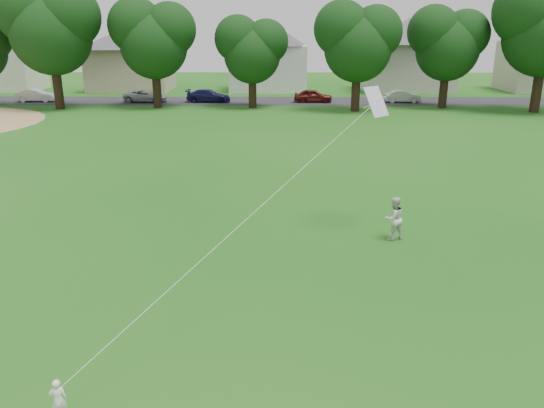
{
  "coord_description": "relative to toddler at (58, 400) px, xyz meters",
  "views": [
    {
      "loc": [
        1.29,
        -11.44,
        6.71
      ],
      "look_at": [
        1.11,
        2.0,
        2.3
      ],
      "focal_mm": 35.0,
      "sensor_mm": 36.0,
      "label": 1
    }
  ],
  "objects": [
    {
      "name": "tree_row",
      "position": [
        4.71,
        39.77,
        6.13
      ],
      "size": [
        81.6,
        8.88,
        11.32
      ],
      "color": "black",
      "rests_on": "ground"
    },
    {
      "name": "toddler",
      "position": [
        0.0,
        0.0,
        0.0
      ],
      "size": [
        0.34,
        0.26,
        0.83
      ],
      "primitive_type": "imported",
      "rotation": [
        0.0,
        0.0,
        3.37
      ],
      "color": "white",
      "rests_on": "ground"
    },
    {
      "name": "parked_cars",
      "position": [
        -5.89,
        44.57,
        0.2
      ],
      "size": [
        46.97,
        2.08,
        1.27
      ],
      "color": "black",
      "rests_on": "ground"
    },
    {
      "name": "house_row",
      "position": [
        3.14,
        55.57,
        4.56
      ],
      "size": [
        77.6,
        14.24,
        10.12
      ],
      "color": "white",
      "rests_on": "ground"
    },
    {
      "name": "older_boy",
      "position": [
        7.78,
        8.81,
        0.33
      ],
      "size": [
        0.9,
        0.82,
        1.5
      ],
      "primitive_type": "imported",
      "rotation": [
        0.0,
        0.0,
        3.59
      ],
      "color": "silver",
      "rests_on": "ground"
    },
    {
      "name": "street",
      "position": [
        2.65,
        45.57,
        -0.41
      ],
      "size": [
        90.0,
        7.0,
        0.01
      ],
      "primitive_type": "cube",
      "color": "#2D2D30",
      "rests_on": "ground"
    },
    {
      "name": "ground",
      "position": [
        2.65,
        3.57,
        -0.42
      ],
      "size": [
        160.0,
        160.0,
        0.0
      ],
      "primitive_type": "plane",
      "color": "#145413",
      "rests_on": "ground"
    },
    {
      "name": "kite",
      "position": [
        3.58,
        4.95,
        2.12
      ],
      "size": [
        4.15,
        5.52,
        12.83
      ],
      "color": "silver",
      "rests_on": "ground"
    }
  ]
}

